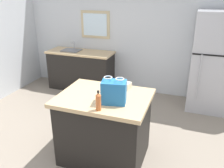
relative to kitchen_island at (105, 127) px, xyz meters
The scene contains 8 objects.
ground 0.50m from the kitchen_island, 82.80° to the right, with size 6.79×6.79×0.00m, color gray.
back_wall 2.60m from the kitchen_island, 89.87° to the left, with size 5.65×0.13×2.63m.
kitchen_island is the anchor object (origin of this frame).
refrigerator 2.48m from the kitchen_island, 56.60° to the left, with size 0.74×0.72×1.85m.
sink_counter 2.53m from the kitchen_island, 123.73° to the left, with size 1.49×0.59×1.07m.
shopping_bag 0.64m from the kitchen_island, 37.06° to the right, with size 0.32×0.24×0.32m.
small_box 0.62m from the kitchen_island, 59.60° to the left, with size 0.14×0.13×0.09m, color beige.
bottle 0.68m from the kitchen_island, 78.07° to the right, with size 0.06×0.06×0.24m.
Camera 1 is at (0.98, -2.36, 2.19)m, focal length 37.92 mm.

